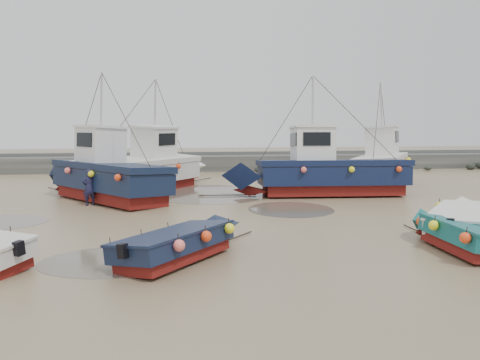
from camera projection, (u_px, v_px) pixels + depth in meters
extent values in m
plane|color=#9C8961|center=(214.00, 232.00, 16.14)|extent=(120.00, 120.00, 0.00)
cube|color=#60605C|center=(191.00, 163.00, 37.70)|extent=(60.00, 2.20, 1.20)
cube|color=#60605C|center=(190.00, 154.00, 38.81)|extent=(60.00, 0.60, 0.25)
ellipsoid|color=black|center=(260.00, 170.00, 35.52)|extent=(0.84, 0.86, 0.51)
ellipsoid|color=black|center=(289.00, 167.00, 37.40)|extent=(0.98, 1.07, 0.72)
ellipsoid|color=black|center=(370.00, 168.00, 37.28)|extent=(0.78, 0.90, 0.59)
ellipsoid|color=black|center=(470.00, 167.00, 38.77)|extent=(0.68, 0.72, 0.52)
ellipsoid|color=black|center=(428.00, 168.00, 37.69)|extent=(0.60, 0.70, 0.31)
ellipsoid|color=black|center=(125.00, 169.00, 35.52)|extent=(0.99, 0.80, 0.58)
ellipsoid|color=black|center=(345.00, 169.00, 37.24)|extent=(0.54, 0.46, 0.30)
ellipsoid|color=black|center=(314.00, 169.00, 37.10)|extent=(0.61, 0.47, 0.46)
ellipsoid|color=black|center=(135.00, 171.00, 35.45)|extent=(0.61, 0.53, 0.32)
ellipsoid|color=black|center=(328.00, 168.00, 37.89)|extent=(0.67, 0.55, 0.43)
ellipsoid|color=black|center=(65.00, 171.00, 33.84)|extent=(1.09, 0.88, 0.72)
ellipsoid|color=black|center=(93.00, 172.00, 34.43)|extent=(0.65, 0.60, 0.37)
ellipsoid|color=black|center=(314.00, 168.00, 36.48)|extent=(0.88, 0.64, 0.62)
ellipsoid|color=black|center=(180.00, 171.00, 35.26)|extent=(0.64, 0.62, 0.48)
ellipsoid|color=black|center=(290.00, 169.00, 37.29)|extent=(0.55, 0.45, 0.29)
cylinder|color=#5A5347|center=(121.00, 260.00, 12.79)|extent=(4.40, 4.40, 0.01)
cylinder|color=#5A5347|center=(291.00, 209.00, 20.53)|extent=(3.76, 3.76, 0.01)
cylinder|color=#5A5347|center=(210.00, 194.00, 25.19)|extent=(6.23, 6.23, 0.01)
cube|color=black|center=(21.00, 248.00, 11.38)|extent=(0.27, 0.28, 0.35)
sphere|color=#F84519|center=(13.00, 239.00, 12.57)|extent=(0.30, 0.30, 0.30)
cube|color=maroon|center=(176.00, 256.00, 12.66)|extent=(3.13, 3.36, 0.30)
cube|color=#131D36|center=(176.00, 243.00, 12.61)|extent=(3.46, 3.70, 0.45)
pyramid|color=#131D36|center=(220.00, 214.00, 14.34)|extent=(1.65, 1.55, 0.90)
cube|color=brown|center=(176.00, 237.00, 12.59)|extent=(2.86, 3.07, 0.10)
cube|color=#131D36|center=(175.00, 234.00, 12.58)|extent=(3.56, 3.80, 0.07)
cube|color=black|center=(125.00, 252.00, 11.04)|extent=(0.28, 0.28, 0.35)
cylinder|color=black|center=(236.00, 238.00, 15.20)|extent=(1.32, 1.56, 0.04)
sphere|color=#F84519|center=(113.00, 246.00, 11.89)|extent=(0.30, 0.30, 0.30)
sphere|color=#F84519|center=(182.00, 251.00, 11.42)|extent=(0.30, 0.30, 0.30)
sphere|color=#F84519|center=(144.00, 237.00, 12.84)|extent=(0.30, 0.30, 0.30)
sphere|color=#F84519|center=(209.00, 241.00, 12.36)|extent=(0.30, 0.30, 0.30)
sphere|color=#F84519|center=(170.00, 229.00, 13.78)|extent=(0.30, 0.30, 0.30)
sphere|color=#F84519|center=(232.00, 233.00, 13.31)|extent=(0.30, 0.30, 0.30)
cube|color=maroon|center=(463.00, 248.00, 13.53)|extent=(1.19, 2.75, 0.30)
cube|color=#115758|center=(463.00, 235.00, 13.48)|extent=(1.39, 2.96, 0.45)
pyramid|color=#115758|center=(431.00, 209.00, 15.22)|extent=(1.35, 0.74, 0.90)
cube|color=brown|center=(464.00, 230.00, 13.46)|extent=(1.12, 2.48, 0.10)
cube|color=#115758|center=(464.00, 227.00, 13.45)|extent=(1.45, 3.02, 0.07)
cylinder|color=black|center=(417.00, 231.00, 16.14)|extent=(0.07, 2.00, 0.04)
sphere|color=#F84519|center=(462.00, 242.00, 12.22)|extent=(0.30, 0.30, 0.30)
sphere|color=#F84519|center=(431.00, 229.00, 13.76)|extent=(0.30, 0.30, 0.30)
sphere|color=#F84519|center=(465.00, 223.00, 14.72)|extent=(0.30, 0.30, 0.30)
cube|color=maroon|center=(461.00, 229.00, 15.97)|extent=(3.65, 3.94, 0.30)
cube|color=silver|center=(461.00, 218.00, 15.93)|extent=(4.03, 4.33, 0.45)
pyramid|color=silver|center=(471.00, 196.00, 17.96)|extent=(1.73, 1.62, 0.90)
cube|color=brown|center=(462.00, 213.00, 15.91)|extent=(3.34, 3.59, 0.10)
cube|color=silver|center=(462.00, 211.00, 15.90)|extent=(4.15, 4.44, 0.07)
cube|color=black|center=(451.00, 225.00, 14.04)|extent=(0.28, 0.28, 0.35)
cylinder|color=black|center=(473.00, 216.00, 18.89)|extent=(1.33, 1.55, 0.04)
sphere|color=#F84519|center=(422.00, 221.00, 15.00)|extent=(0.30, 0.30, 0.30)
sphere|color=#F84519|center=(440.00, 205.00, 17.85)|extent=(0.30, 0.30, 0.30)
cube|color=maroon|center=(110.00, 196.00, 22.69)|extent=(5.70, 6.36, 0.55)
cube|color=#111C35|center=(109.00, 180.00, 22.60)|extent=(6.28, 6.96, 0.95)
pyramid|color=#111C35|center=(69.00, 161.00, 25.25)|extent=(2.81, 2.65, 1.40)
cube|color=brown|center=(109.00, 170.00, 22.54)|extent=(6.11, 6.77, 0.08)
cube|color=#111C35|center=(109.00, 167.00, 22.52)|extent=(6.42, 7.11, 0.30)
cube|color=white|center=(98.00, 146.00, 23.05)|extent=(2.60, 2.64, 1.70)
cube|color=white|center=(97.00, 128.00, 22.95)|extent=(2.80, 2.85, 0.12)
cube|color=black|center=(87.00, 140.00, 23.71)|extent=(1.17, 0.96, 0.68)
cylinder|color=#B7B7B2|center=(96.00, 100.00, 22.79)|extent=(0.10, 0.10, 2.60)
cylinder|color=black|center=(60.00, 190.00, 26.21)|extent=(1.92, 2.37, 0.05)
sphere|color=#FF6A5F|center=(116.00, 180.00, 19.70)|extent=(0.30, 0.30, 0.30)
sphere|color=#FF6A5F|center=(153.00, 173.00, 22.41)|extent=(0.30, 0.30, 0.30)
sphere|color=#FF6A5F|center=(89.00, 176.00, 21.20)|extent=(0.30, 0.30, 0.30)
sphere|color=#FF6A5F|center=(127.00, 170.00, 23.91)|extent=(0.30, 0.30, 0.30)
sphere|color=#FF6A5F|center=(66.00, 173.00, 22.71)|extent=(0.30, 0.30, 0.30)
sphere|color=#FF6A5F|center=(104.00, 168.00, 25.41)|extent=(0.30, 0.30, 0.30)
cube|color=maroon|center=(141.00, 186.00, 26.22)|extent=(6.09, 6.89, 0.55)
cube|color=silver|center=(141.00, 173.00, 26.13)|extent=(6.72, 7.53, 0.95)
pyramid|color=silver|center=(187.00, 156.00, 29.76)|extent=(2.91, 2.72, 1.40)
cube|color=brown|center=(141.00, 164.00, 26.07)|extent=(6.53, 7.34, 0.08)
cube|color=silver|center=(141.00, 161.00, 26.05)|extent=(6.86, 7.70, 0.30)
cube|color=white|center=(153.00, 143.00, 26.82)|extent=(2.66, 2.69, 1.70)
cube|color=white|center=(152.00, 127.00, 26.72)|extent=(2.87, 2.91, 0.12)
cube|color=black|center=(164.00, 138.00, 27.67)|extent=(1.24, 0.99, 0.68)
cylinder|color=#B7B7B2|center=(152.00, 103.00, 26.56)|extent=(0.10, 0.10, 2.60)
cylinder|color=black|center=(198.00, 180.00, 30.96)|extent=(1.90, 2.38, 0.05)
sphere|color=#FF6A5F|center=(80.00, 170.00, 24.22)|extent=(0.30, 0.30, 0.30)
sphere|color=#FF6A5F|center=(142.00, 170.00, 24.09)|extent=(0.30, 0.30, 0.30)
sphere|color=#FF6A5F|center=(122.00, 165.00, 26.80)|extent=(0.30, 0.30, 0.30)
sphere|color=#FF6A5F|center=(178.00, 166.00, 26.67)|extent=(0.30, 0.30, 0.30)
sphere|color=#FF6A5F|center=(157.00, 162.00, 29.37)|extent=(0.30, 0.30, 0.30)
cube|color=maroon|center=(332.00, 190.00, 24.67)|extent=(7.22, 2.81, 0.55)
cube|color=#0F1938|center=(332.00, 176.00, 24.58)|extent=(7.76, 3.26, 0.95)
pyramid|color=#0F1938|center=(250.00, 163.00, 24.19)|extent=(1.61, 2.84, 1.40)
cube|color=brown|center=(332.00, 166.00, 24.52)|extent=(7.58, 3.14, 0.08)
cube|color=#0F1938|center=(332.00, 163.00, 24.51)|extent=(7.94, 3.33, 0.30)
cube|color=white|center=(313.00, 145.00, 24.32)|extent=(2.13, 2.06, 1.70)
cube|color=white|center=(313.00, 127.00, 24.21)|extent=(2.30, 2.22, 0.12)
cube|color=black|center=(294.00, 140.00, 24.22)|extent=(0.16, 1.64, 0.68)
cylinder|color=#B7B7B2|center=(314.00, 101.00, 24.05)|extent=(0.10, 0.10, 2.60)
cylinder|color=black|center=(227.00, 196.00, 24.31)|extent=(3.00, 0.25, 0.05)
sphere|color=#FF6A5F|center=(400.00, 172.00, 23.28)|extent=(0.30, 0.30, 0.30)
sphere|color=#FF6A5F|center=(357.00, 166.00, 26.15)|extent=(0.30, 0.30, 0.30)
sphere|color=#FF6A5F|center=(352.00, 172.00, 23.10)|extent=(0.30, 0.30, 0.30)
sphere|color=#FF6A5F|center=(314.00, 167.00, 25.98)|extent=(0.30, 0.30, 0.30)
sphere|color=#FF6A5F|center=(304.00, 172.00, 22.93)|extent=(0.30, 0.30, 0.30)
sphere|color=#FF6A5F|center=(271.00, 167.00, 25.81)|extent=(0.30, 0.30, 0.30)
cube|color=maroon|center=(382.00, 182.00, 28.29)|extent=(4.76, 5.74, 0.55)
cube|color=silver|center=(382.00, 169.00, 28.20)|extent=(5.29, 6.28, 0.95)
pyramid|color=silver|center=(390.00, 154.00, 31.26)|extent=(2.85, 2.54, 1.40)
cube|color=brown|center=(382.00, 161.00, 28.14)|extent=(5.13, 6.12, 0.08)
cube|color=silver|center=(382.00, 158.00, 28.12)|extent=(5.40, 6.42, 0.30)
cube|color=white|center=(385.00, 142.00, 28.73)|extent=(2.54, 2.62, 1.70)
cube|color=white|center=(386.00, 127.00, 28.62)|extent=(2.75, 2.83, 0.12)
cube|color=black|center=(387.00, 137.00, 29.62)|extent=(1.26, 0.85, 0.68)
cylinder|color=#B7B7B2|center=(386.00, 105.00, 28.46)|extent=(0.10, 0.10, 2.60)
cylinder|color=black|center=(391.00, 178.00, 32.40)|extent=(1.68, 2.54, 0.05)
sphere|color=#FF6A5F|center=(352.00, 166.00, 26.62)|extent=(0.30, 0.30, 0.30)
sphere|color=#FF6A5F|center=(403.00, 166.00, 26.32)|extent=(0.30, 0.30, 0.30)
sphere|color=#FF6A5F|center=(358.00, 163.00, 28.31)|extent=(0.30, 0.30, 0.30)
sphere|color=#FF6A5F|center=(407.00, 164.00, 28.01)|extent=(0.30, 0.30, 0.30)
sphere|color=#FF6A5F|center=(364.00, 161.00, 29.99)|extent=(0.30, 0.30, 0.30)
sphere|color=#FF6A5F|center=(410.00, 161.00, 29.69)|extent=(0.30, 0.30, 0.30)
imported|color=#1B1A38|center=(90.00, 206.00, 21.49)|extent=(0.73, 0.64, 1.68)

